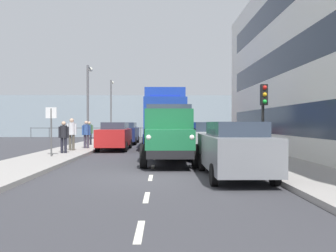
{
  "coord_description": "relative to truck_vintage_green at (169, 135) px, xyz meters",
  "views": [
    {
      "loc": [
        -0.35,
        10.39,
        1.69
      ],
      "look_at": [
        -0.75,
        -11.47,
        1.48
      ],
      "focal_mm": 35.35,
      "sensor_mm": 36.0,
      "label": 1
    }
  ],
  "objects": [
    {
      "name": "ground_plane",
      "position": [
        0.63,
        -5.0,
        -1.18
      ],
      "size": [
        80.0,
        80.0,
        0.0
      ],
      "primitive_type": "plane",
      "color": "#38383D"
    },
    {
      "name": "sidewalk_left",
      "position": [
        -4.24,
        -5.0,
        -1.1
      ],
      "size": [
        2.72,
        36.79,
        0.15
      ],
      "primitive_type": "cube",
      "color": "#9E9993",
      "rests_on": "ground_plane"
    },
    {
      "name": "sidewalk_right",
      "position": [
        5.5,
        -5.0,
        -1.1
      ],
      "size": [
        2.72,
        36.79,
        0.15
      ],
      "primitive_type": "cube",
      "color": "#9E9993",
      "rests_on": "ground_plane"
    },
    {
      "name": "road_centreline_markings",
      "position": [
        0.63,
        -4.76,
        -1.17
      ],
      "size": [
        0.12,
        33.4,
        0.01
      ],
      "color": "silver",
      "rests_on": "ground_plane"
    },
    {
      "name": "sea_horizon",
      "position": [
        0.63,
        -26.39,
        1.32
      ],
      "size": [
        80.0,
        0.8,
        5.0
      ],
      "primitive_type": "cube",
      "color": "#84939E",
      "rests_on": "ground_plane"
    },
    {
      "name": "seawall_railing",
      "position": [
        0.63,
        -22.79,
        -0.26
      ],
      "size": [
        28.08,
        0.08,
        1.2
      ],
      "color": "#4C5156",
      "rests_on": "ground_plane"
    },
    {
      "name": "truck_vintage_green",
      "position": [
        0.0,
        0.0,
        0.0
      ],
      "size": [
        2.17,
        5.64,
        2.43
      ],
      "color": "black",
      "rests_on": "ground_plane"
    },
    {
      "name": "lorry_cargo_blue",
      "position": [
        0.09,
        -8.38,
        0.9
      ],
      "size": [
        2.58,
        8.2,
        3.87
      ],
      "color": "#193899",
      "rests_on": "ground_plane"
    },
    {
      "name": "car_grey_kerbside_near",
      "position": [
        -1.93,
        3.44,
        -0.28
      ],
      "size": [
        1.82,
        4.4,
        1.72
      ],
      "color": "slate",
      "rests_on": "ground_plane"
    },
    {
      "name": "car_silver_kerbside_1",
      "position": [
        -1.93,
        -2.01,
        -0.28
      ],
      "size": [
        1.92,
        4.48,
        1.72
      ],
      "color": "#B7BABF",
      "rests_on": "ground_plane"
    },
    {
      "name": "car_white_kerbside_2",
      "position": [
        -1.93,
        -7.71,
        -0.28
      ],
      "size": [
        1.78,
        4.47,
        1.72
      ],
      "color": "white",
      "rests_on": "ground_plane"
    },
    {
      "name": "car_maroon_kerbside_3",
      "position": [
        -1.93,
        -13.07,
        -0.28
      ],
      "size": [
        1.82,
        4.45,
        1.72
      ],
      "color": "maroon",
      "rests_on": "ground_plane"
    },
    {
      "name": "car_red_oppositeside_0",
      "position": [
        3.19,
        -6.9,
        -0.28
      ],
      "size": [
        1.8,
        4.43,
        1.72
      ],
      "color": "#B21E1E",
      "rests_on": "ground_plane"
    },
    {
      "name": "car_navy_oppositeside_1",
      "position": [
        3.19,
        -12.96,
        -0.28
      ],
      "size": [
        1.93,
        4.69,
        1.72
      ],
      "color": "navy",
      "rests_on": "ground_plane"
    },
    {
      "name": "pedestrian_with_bag",
      "position": [
        5.28,
        -3.29,
        -0.08
      ],
      "size": [
        0.53,
        0.34,
        1.62
      ],
      "color": "black",
      "rests_on": "sidewalk_right"
    },
    {
      "name": "pedestrian_near_railing",
      "position": [
        5.32,
        -4.94,
        0.03
      ],
      "size": [
        0.53,
        0.34,
        1.79
      ],
      "color": "#4C473D",
      "rests_on": "sidewalk_right"
    },
    {
      "name": "pedestrian_in_dark_coat",
      "position": [
        4.87,
        -6.54,
        -0.06
      ],
      "size": [
        0.53,
        0.34,
        1.66
      ],
      "color": "#383342",
      "rests_on": "sidewalk_right"
    },
    {
      "name": "pedestrian_strolling",
      "position": [
        5.38,
        -9.69,
        -0.06
      ],
      "size": [
        0.53,
        0.34,
        1.64
      ],
      "color": "black",
      "rests_on": "sidewalk_right"
    },
    {
      "name": "traffic_light_near",
      "position": [
        -4.12,
        -0.63,
        1.29
      ],
      "size": [
        0.28,
        0.41,
        3.2
      ],
      "color": "black",
      "rests_on": "sidewalk_left"
    },
    {
      "name": "lamp_post_promenade",
      "position": [
        5.54,
        -10.11,
        2.38
      ],
      "size": [
        0.32,
        1.14,
        5.63
      ],
      "color": "#59595B",
      "rests_on": "sidewalk_right"
    },
    {
      "name": "lamp_post_far",
      "position": [
        5.47,
        -20.3,
        2.53
      ],
      "size": [
        0.32,
        1.14,
        5.91
      ],
      "color": "#59595B",
      "rests_on": "sidewalk_right"
    },
    {
      "name": "street_sign",
      "position": [
        5.37,
        -1.68,
        0.5
      ],
      "size": [
        0.5,
        0.07,
        2.25
      ],
      "color": "#4C4C4C",
      "rests_on": "sidewalk_right"
    }
  ]
}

